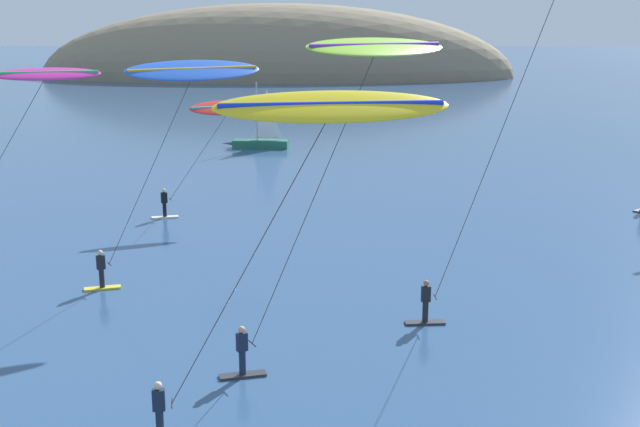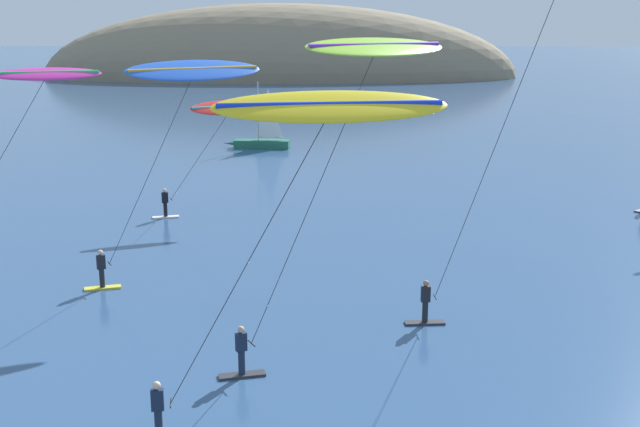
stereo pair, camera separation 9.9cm
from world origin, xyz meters
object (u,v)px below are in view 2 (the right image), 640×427
(kitesurfer_lime, at_px, (366,69))
(kitesurfer_yellow, at_px, (318,130))
(kitesurfer_red, at_px, (226,116))
(kitesurfer_blue, at_px, (188,84))
(sailboat_near, at_px, (259,141))
(kitesurfer_magenta, at_px, (33,97))

(kitesurfer_lime, relative_size, kitesurfer_yellow, 1.13)
(kitesurfer_red, bearing_deg, kitesurfer_blue, -89.82)
(sailboat_near, xyz_separation_m, kitesurfer_blue, (0.43, -35.11, 7.78))
(kitesurfer_yellow, bearing_deg, sailboat_near, 97.22)
(sailboat_near, xyz_separation_m, kitesurfer_magenta, (-5.94, -35.75, 7.29))
(kitesurfer_red, bearing_deg, kitesurfer_yellow, -77.11)
(kitesurfer_lime, relative_size, kitesurfer_blue, 1.12)
(sailboat_near, bearing_deg, kitesurfer_lime, -80.04)
(kitesurfer_yellow, height_order, kitesurfer_blue, kitesurfer_blue)
(kitesurfer_lime, bearing_deg, kitesurfer_yellow, -104.70)
(kitesurfer_red, distance_m, kitesurfer_yellow, 26.09)
(sailboat_near, relative_size, kitesurfer_blue, 0.63)
(kitesurfer_magenta, bearing_deg, kitesurfer_yellow, -47.07)
(kitesurfer_lime, height_order, kitesurfer_yellow, kitesurfer_lime)
(kitesurfer_blue, bearing_deg, kitesurfer_magenta, -174.28)
(kitesurfer_lime, height_order, kitesurfer_blue, kitesurfer_lime)
(kitesurfer_red, xyz_separation_m, kitesurfer_yellow, (5.79, -25.30, 2.71))
(kitesurfer_red, distance_m, kitesurfer_blue, 11.95)
(kitesurfer_magenta, distance_m, kitesurfer_blue, 6.42)
(sailboat_near, height_order, kitesurfer_magenta, kitesurfer_magenta)
(kitesurfer_magenta, distance_m, kitesurfer_yellow, 17.81)
(kitesurfer_magenta, height_order, kitesurfer_lime, kitesurfer_lime)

